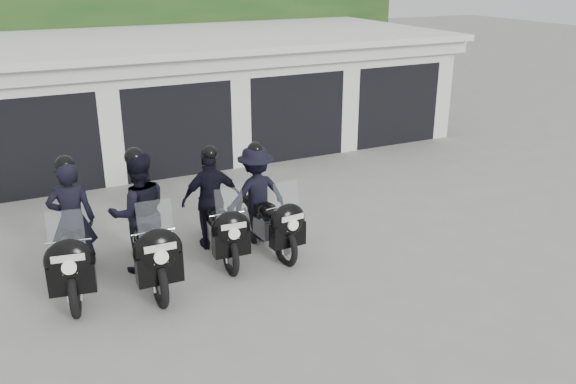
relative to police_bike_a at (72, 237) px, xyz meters
name	(u,v)px	position (x,y,z in m)	size (l,w,h in m)	color
ground	(280,273)	(3.03, -1.02, -0.84)	(80.00, 80.00, 0.00)	gray
garage_block	(150,97)	(3.03, 7.04, 0.59)	(16.40, 6.80, 2.96)	silver
background_vegetation	(121,28)	(3.40, 11.90, 1.93)	(20.00, 3.90, 5.80)	#183C15
police_bike_a	(72,237)	(0.00, 0.00, 0.00)	(0.98, 2.41, 2.11)	black
police_bike_b	(143,223)	(1.06, -0.12, 0.08)	(1.00, 2.50, 2.17)	black
police_bike_c	(215,207)	(2.39, 0.23, -0.02)	(1.10, 2.23, 1.94)	black
police_bike_d	(261,201)	(3.21, 0.14, -0.02)	(1.20, 2.22, 1.93)	black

